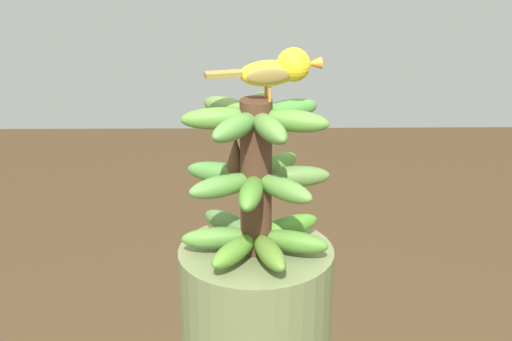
% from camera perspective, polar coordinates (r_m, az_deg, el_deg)
% --- Properties ---
extents(banana_bunch, '(0.25, 0.25, 0.26)m').
position_cam_1_polar(banana_bunch, '(1.30, -0.03, -0.50)').
color(banana_bunch, '#4C2D1E').
rests_on(banana_bunch, banana_tree).
extents(perched_bird, '(0.18, 0.07, 0.08)m').
position_cam_1_polar(perched_bird, '(1.26, 1.64, 7.17)').
color(perched_bird, '#C68933').
rests_on(perched_bird, banana_bunch).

